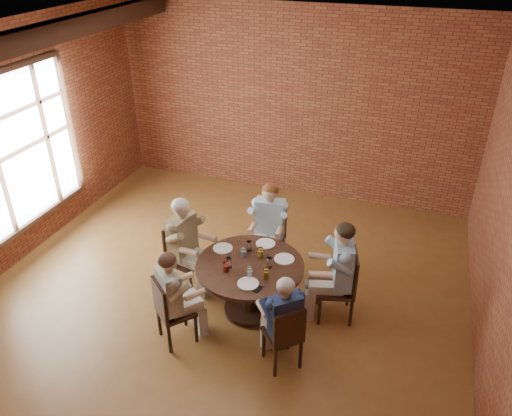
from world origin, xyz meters
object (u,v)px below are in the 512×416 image
(chair_b, at_px, (270,234))
(diner_c, at_px, (186,245))
(smartphone, at_px, (258,289))
(diner_d, at_px, (175,298))
(dining_table, at_px, (250,278))
(chair_a, at_px, (344,283))
(diner_a, at_px, (337,272))
(chair_e, at_px, (285,335))
(diner_e, at_px, (283,322))
(chair_c, at_px, (182,253))
(chair_d, at_px, (169,309))
(diner_b, at_px, (269,228))

(chair_b, height_order, diner_c, diner_c)
(diner_c, bearing_deg, smartphone, -105.17)
(diner_c, bearing_deg, chair_b, -33.25)
(diner_c, relative_size, diner_d, 1.08)
(dining_table, distance_m, smartphone, 0.55)
(chair_a, height_order, diner_a, diner_a)
(chair_e, height_order, smartphone, chair_e)
(chair_a, relative_size, diner_e, 0.78)
(chair_c, bearing_deg, chair_e, -107.42)
(diner_a, bearing_deg, dining_table, -90.00)
(chair_b, bearing_deg, diner_c, -139.75)
(chair_a, bearing_deg, diner_e, -40.77)
(diner_e, bearing_deg, chair_b, -110.10)
(diner_c, bearing_deg, chair_a, -75.34)
(chair_a, bearing_deg, chair_b, -137.97)
(chair_a, relative_size, chair_d, 1.07)
(diner_a, height_order, smartphone, diner_a)
(diner_c, distance_m, chair_d, 1.10)
(chair_c, bearing_deg, dining_table, -90.00)
(chair_b, bearing_deg, diner_d, -111.52)
(dining_table, bearing_deg, diner_a, 15.15)
(diner_a, relative_size, chair_b, 1.47)
(diner_e, bearing_deg, chair_e, 90.00)
(diner_c, height_order, chair_d, diner_c)
(dining_table, xyz_separation_m, chair_b, (-0.09, 1.11, -0.02))
(diner_c, distance_m, diner_d, 1.04)
(chair_e, distance_m, diner_e, 0.15)
(diner_b, xyz_separation_m, smartphone, (0.34, -1.46, 0.08))
(diner_c, distance_m, diner_e, 1.90)
(diner_a, height_order, diner_c, diner_a)
(chair_e, bearing_deg, diner_c, -72.33)
(dining_table, distance_m, diner_c, 1.03)
(chair_b, xyz_separation_m, diner_b, (0.01, -0.09, 0.16))
(chair_e, bearing_deg, chair_d, -39.72)
(chair_b, height_order, diner_b, diner_b)
(dining_table, distance_m, chair_e, 1.05)
(dining_table, distance_m, diner_e, 0.98)
(chair_e, bearing_deg, diner_b, -108.59)
(chair_a, height_order, chair_b, chair_a)
(diner_a, xyz_separation_m, chair_e, (-0.36, -1.06, -0.21))
(diner_c, relative_size, diner_e, 1.11)
(diner_b, relative_size, diner_d, 1.05)
(dining_table, bearing_deg, chair_a, 15.15)
(chair_b, height_order, diner_e, diner_e)
(dining_table, relative_size, chair_e, 1.55)
(chair_c, xyz_separation_m, smartphone, (1.35, -0.66, 0.23))
(diner_a, relative_size, chair_c, 1.45)
(chair_b, relative_size, chair_c, 0.98)
(dining_table, bearing_deg, chair_e, -47.87)
(chair_a, bearing_deg, chair_d, -73.55)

